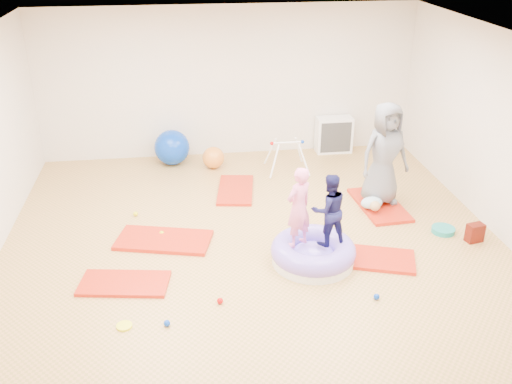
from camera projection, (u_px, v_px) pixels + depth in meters
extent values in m
cube|color=tan|center=(259.00, 262.00, 7.60)|extent=(7.00, 8.00, 0.01)
cube|color=white|center=(260.00, 51.00, 6.38)|extent=(7.00, 8.00, 0.01)
cube|color=#F0DFC6|center=(229.00, 82.00, 10.56)|extent=(7.00, 0.01, 2.80)
cube|color=red|center=(124.00, 283.00, 7.12)|extent=(1.17, 0.72, 0.05)
cube|color=red|center=(164.00, 240.00, 8.07)|extent=(1.44, 0.97, 0.05)
cube|color=red|center=(236.00, 190.00, 9.57)|extent=(0.73, 1.21, 0.05)
cube|color=red|center=(370.00, 258.00, 7.65)|extent=(1.31, 0.94, 0.05)
cube|color=red|center=(379.00, 205.00, 9.07)|extent=(0.71, 1.30, 0.05)
cylinder|color=white|center=(313.00, 258.00, 7.59)|extent=(1.10, 1.10, 0.12)
torus|color=#8064E0|center=(313.00, 250.00, 7.54)|extent=(1.13, 1.13, 0.30)
ellipsoid|color=#8064E0|center=(313.00, 255.00, 7.57)|extent=(0.60, 0.60, 0.27)
imported|color=pink|center=(299.00, 204.00, 7.22)|extent=(0.48, 0.44, 1.10)
imported|color=#141442|center=(329.00, 206.00, 7.27)|extent=(0.53, 0.44, 0.99)
imported|color=slate|center=(384.00, 154.00, 8.78)|extent=(0.89, 0.67, 1.63)
ellipsoid|color=#A5C2D4|center=(372.00, 203.00, 8.86)|extent=(0.34, 0.22, 0.19)
sphere|color=tan|center=(375.00, 206.00, 8.71)|extent=(0.16, 0.16, 0.16)
sphere|color=#CE0506|center=(220.00, 301.00, 6.77)|extent=(0.07, 0.07, 0.07)
sphere|color=#0838BA|center=(167.00, 323.00, 6.39)|extent=(0.07, 0.07, 0.07)
sphere|color=#0838BA|center=(377.00, 297.00, 6.84)|extent=(0.07, 0.07, 0.07)
sphere|color=yellow|center=(162.00, 233.00, 8.22)|extent=(0.07, 0.07, 0.07)
sphere|color=yellow|center=(295.00, 273.00, 7.30)|extent=(0.07, 0.07, 0.07)
sphere|color=yellow|center=(136.00, 214.00, 8.77)|extent=(0.07, 0.07, 0.07)
sphere|color=#0838BA|center=(172.00, 147.00, 10.52)|extent=(0.65, 0.65, 0.65)
sphere|color=orange|center=(213.00, 158.00, 10.40)|extent=(0.40, 0.40, 0.40)
cylinder|color=white|center=(275.00, 161.00, 9.97)|extent=(0.21, 0.22, 0.57)
cylinder|color=white|center=(270.00, 151.00, 10.41)|extent=(0.21, 0.22, 0.57)
cylinder|color=white|center=(304.00, 160.00, 10.04)|extent=(0.21, 0.22, 0.57)
cylinder|color=white|center=(299.00, 150.00, 10.47)|extent=(0.21, 0.22, 0.57)
cylinder|color=white|center=(287.00, 143.00, 10.11)|extent=(0.55, 0.03, 0.03)
sphere|color=#CE0506|center=(272.00, 143.00, 10.08)|extent=(0.07, 0.07, 0.07)
sphere|color=#0838BA|center=(302.00, 142.00, 10.15)|extent=(0.07, 0.07, 0.07)
cube|color=white|center=(334.00, 135.00, 11.09)|extent=(0.69, 0.34, 0.69)
cube|color=#3D3D3D|center=(336.00, 137.00, 10.94)|extent=(0.59, 0.02, 0.59)
cube|color=white|center=(334.00, 135.00, 11.04)|extent=(0.02, 0.24, 0.61)
cube|color=white|center=(334.00, 135.00, 11.04)|extent=(0.61, 0.24, 0.02)
cylinder|color=teal|center=(443.00, 230.00, 8.31)|extent=(0.34, 0.34, 0.07)
cube|color=#971806|center=(475.00, 233.00, 8.04)|extent=(0.26, 0.19, 0.27)
cylinder|color=yellow|center=(124.00, 326.00, 6.39)|extent=(0.18, 0.18, 0.03)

